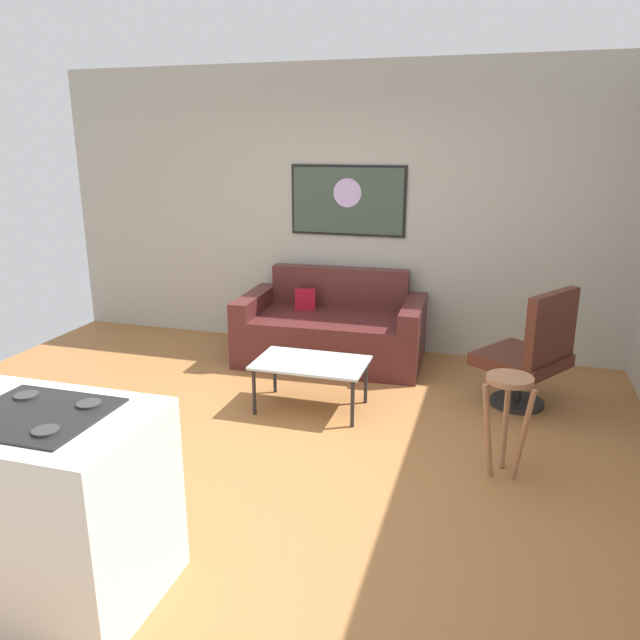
{
  "coord_description": "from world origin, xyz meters",
  "views": [
    {
      "loc": [
        1.4,
        -3.6,
        2.06
      ],
      "look_at": [
        0.06,
        0.9,
        0.7
      ],
      "focal_mm": 34.59,
      "sensor_mm": 36.0,
      "label": 1
    }
  ],
  "objects_px": {
    "armchair": "(531,353)",
    "wall_painting": "(348,201)",
    "bar_stool": "(508,402)",
    "couch": "(332,331)",
    "coffee_table": "(311,366)"
  },
  "relations": [
    {
      "from": "couch",
      "to": "armchair",
      "type": "bearing_deg",
      "value": -19.94
    },
    {
      "from": "armchair",
      "to": "wall_painting",
      "type": "distance_m",
      "value": 2.35
    },
    {
      "from": "armchair",
      "to": "wall_painting",
      "type": "xyz_separation_m",
      "value": [
        -1.78,
        1.13,
        1.03
      ]
    },
    {
      "from": "couch",
      "to": "bar_stool",
      "type": "height_order",
      "value": "couch"
    },
    {
      "from": "couch",
      "to": "bar_stool",
      "type": "bearing_deg",
      "value": -47.45
    },
    {
      "from": "coffee_table",
      "to": "bar_stool",
      "type": "bearing_deg",
      "value": -22.68
    },
    {
      "from": "couch",
      "to": "wall_painting",
      "type": "height_order",
      "value": "wall_painting"
    },
    {
      "from": "bar_stool",
      "to": "armchair",
      "type": "bearing_deg",
      "value": 80.98
    },
    {
      "from": "bar_stool",
      "to": "couch",
      "type": "bearing_deg",
      "value": 132.55
    },
    {
      "from": "couch",
      "to": "coffee_table",
      "type": "height_order",
      "value": "couch"
    },
    {
      "from": "couch",
      "to": "wall_painting",
      "type": "relative_size",
      "value": 1.53
    },
    {
      "from": "bar_stool",
      "to": "wall_painting",
      "type": "xyz_separation_m",
      "value": [
        -1.61,
        2.25,
        1.0
      ]
    },
    {
      "from": "bar_stool",
      "to": "coffee_table",
      "type": "bearing_deg",
      "value": 157.32
    },
    {
      "from": "armchair",
      "to": "bar_stool",
      "type": "distance_m",
      "value": 1.13
    },
    {
      "from": "couch",
      "to": "armchair",
      "type": "xyz_separation_m",
      "value": [
        1.81,
        -0.66,
        0.18
      ]
    }
  ]
}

